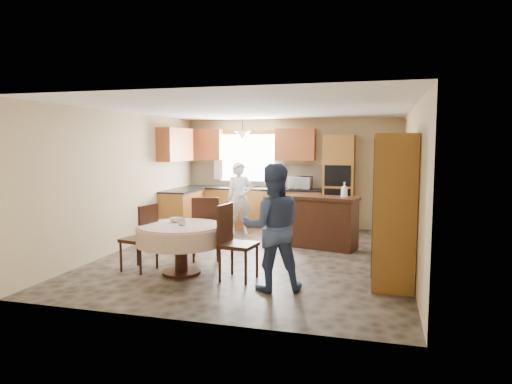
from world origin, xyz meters
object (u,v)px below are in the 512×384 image
Objects in this scene: oven_tower at (339,183)px; cupboard at (394,210)px; chair_back at (205,225)px; person_dining at (272,227)px; sideboard at (323,224)px; person_sink at (240,198)px; chair_left at (143,234)px; chair_right at (233,238)px; dining_table at (181,236)px.

oven_tower is 1.03× the size of cupboard.
chair_back is 0.64× the size of person_dining.
oven_tower is 3.74m from chair_back.
person_sink is at bearing 168.83° from sideboard.
chair_left is 0.66× the size of person_sink.
oven_tower is at bearing 106.27° from cupboard.
oven_tower is at bearing -0.53° from person_sink.
chair_back is 0.69× the size of person_sink.
oven_tower is at bearing -7.89° from chair_right.
chair_left is 0.96× the size of chair_back.
dining_table is at bearing -33.63° from person_dining.
person_sink is (-0.13, 2.31, 0.18)m from chair_back.
dining_table is at bearing -113.14° from person_sink.
sideboard reaches higher than dining_table.
oven_tower reaches higher than person_dining.
chair_left is 0.61× the size of person_dining.
cupboard is at bearing -43.96° from sideboard.
person_dining reaches higher than chair_right.
chair_right is at bearing -98.69° from person_sink.
oven_tower is at bearing -141.99° from chair_back.
sideboard is at bearing 143.79° from chair_left.
chair_back is at bearing -59.63° from person_dining.
person_sink is (-3.08, 2.78, -0.26)m from cupboard.
cupboard reaches higher than chair_left.
cupboard is 1.59× the size of dining_table.
oven_tower is 1.38× the size of person_sink.
sideboard is 2.51m from chair_right.
dining_table is 3.14m from person_sink.
chair_right is 0.76m from person_dining.
cupboard is at bearing -72.08° from chair_right.
person_dining is (-0.47, -4.38, -0.22)m from oven_tower.
chair_left is 1.45m from chair_right.
cupboard is 3.68m from chair_left.
chair_right is 0.70× the size of person_sink.
chair_left is at bearing -123.50° from sideboard.
chair_right is at bearing -99.61° from sideboard.
chair_left is at bearing 28.41° from chair_back.
sideboard is 0.98× the size of dining_table.
oven_tower is 2.08× the size of chair_left.
oven_tower reaches higher than dining_table.
sideboard is 0.83× the size of person_sink.
sideboard is at bearing -117.21° from person_dining.
chair_back is (0.69, 0.82, 0.03)m from chair_left.
chair_right is (0.76, -0.87, 0.00)m from chair_back.
cupboard is at bearing 6.65° from dining_table.
chair_right is 0.64× the size of person_dining.
sideboard is at bearing -49.43° from person_sink.
sideboard is 1.18× the size of chair_right.
cupboard reaches higher than sideboard.
cupboard is (1.19, -1.89, 0.58)m from sideboard.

